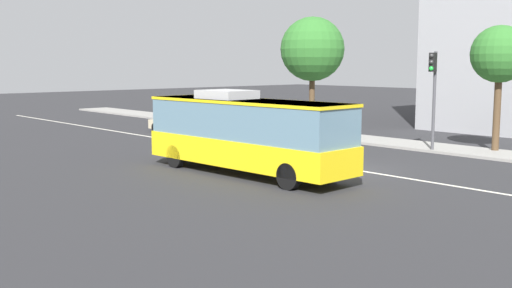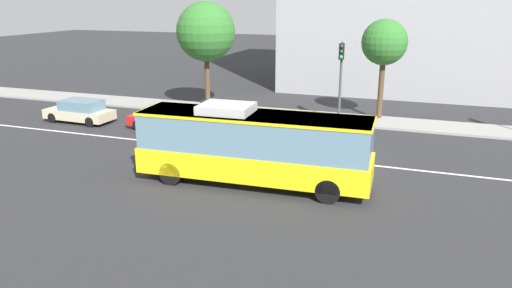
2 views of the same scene
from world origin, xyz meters
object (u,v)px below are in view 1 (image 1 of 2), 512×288
transit_bus (246,131)px  street_tree_kerbside_right (500,55)px  sedan_red (242,130)px  sedan_beige (178,123)px  street_tree_kerbside_left (312,49)px  traffic_light_near_corner (433,84)px

transit_bus → street_tree_kerbside_right: street_tree_kerbside_right is taller
sedan_red → sedan_beige: 6.24m
transit_bus → street_tree_kerbside_left: size_ratio=1.33×
traffic_light_near_corner → street_tree_kerbside_right: size_ratio=0.80×
sedan_red → street_tree_kerbside_right: 14.50m
street_tree_kerbside_left → street_tree_kerbside_right: bearing=4.5°
street_tree_kerbside_right → transit_bus: bearing=-106.5°
traffic_light_near_corner → street_tree_kerbside_left: bearing=-102.7°
street_tree_kerbside_left → traffic_light_near_corner: bearing=-8.4°
street_tree_kerbside_left → transit_bus: bearing=-57.8°
transit_bus → street_tree_kerbside_right: size_ratio=1.55×
transit_bus → street_tree_kerbside_right: bearing=71.2°
sedan_red → street_tree_kerbside_left: (0.02, 5.93, 4.76)m
sedan_red → sedan_beige: (-6.24, -0.21, 0.00)m
sedan_beige → traffic_light_near_corner: traffic_light_near_corner is taller
transit_bus → sedan_red: 10.52m
transit_bus → traffic_light_near_corner: 11.49m
sedan_red → traffic_light_near_corner: 11.10m
traffic_light_near_corner → street_tree_kerbside_right: 3.59m
sedan_red → traffic_light_near_corner: traffic_light_near_corner is taller
street_tree_kerbside_left → street_tree_kerbside_right: (12.00, 0.94, -0.49)m
transit_bus → sedan_beige: transit_bus is taller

